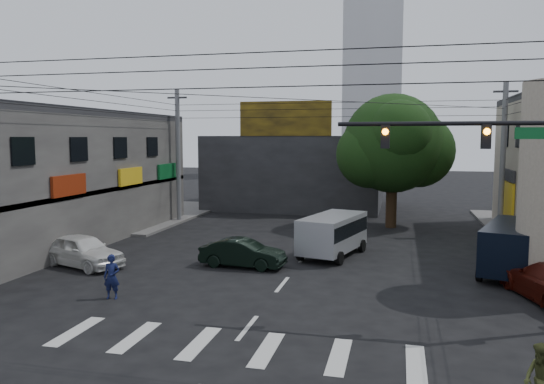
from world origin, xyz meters
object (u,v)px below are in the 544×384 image
at_px(dark_sedan, 243,253).
at_px(pedestrian_olive, 541,381).
at_px(traffic_gantry, 514,172).
at_px(utility_pole_far_left, 178,156).
at_px(traffic_officer, 112,277).
at_px(silver_minivan, 333,236).
at_px(street_tree, 393,144).
at_px(utility_pole_far_right, 503,159).
at_px(white_compact, 83,251).
at_px(navy_van, 514,249).

xyz_separation_m(dark_sedan, pedestrian_olive, (9.82, -11.06, 0.16)).
height_order(traffic_gantry, utility_pole_far_left, utility_pole_far_left).
bearing_deg(traffic_officer, pedestrian_olive, -32.63).
xyz_separation_m(dark_sedan, silver_minivan, (3.70, 3.18, 0.38)).
xyz_separation_m(street_tree, traffic_gantry, (3.82, -18.00, -0.64)).
distance_m(traffic_gantry, utility_pole_far_right, 17.21).
relative_size(dark_sedan, pedestrian_olive, 2.50).
height_order(dark_sedan, white_compact, white_compact).
bearing_deg(pedestrian_olive, traffic_officer, -135.79).
relative_size(white_compact, silver_minivan, 0.92).
bearing_deg(traffic_officer, silver_minivan, 41.50).
bearing_deg(utility_pole_far_right, silver_minivan, -137.63).
height_order(traffic_gantry, pedestrian_olive, traffic_gantry).
bearing_deg(dark_sedan, white_compact, 107.39).
distance_m(traffic_gantry, white_compact, 18.21).
xyz_separation_m(utility_pole_far_left, traffic_officer, (4.85, -17.26, -3.78)).
bearing_deg(navy_van, traffic_officer, 133.11).
bearing_deg(traffic_officer, utility_pole_far_right, 36.51).
height_order(utility_pole_far_left, dark_sedan, utility_pole_far_left).
bearing_deg(white_compact, traffic_officer, -116.56).
bearing_deg(silver_minivan, navy_van, -87.63).
relative_size(traffic_gantry, pedestrian_olive, 4.53).
height_order(dark_sedan, traffic_officer, traffic_officer).
xyz_separation_m(street_tree, white_compact, (-13.51, -14.19, -4.73)).
distance_m(silver_minivan, pedestrian_olive, 15.51).
bearing_deg(utility_pole_far_left, street_tree, 3.95).
relative_size(street_tree, pedestrian_olive, 5.48).
height_order(street_tree, utility_pole_far_left, utility_pole_far_left).
relative_size(silver_minivan, traffic_officer, 3.10).
xyz_separation_m(dark_sedan, navy_van, (11.70, 1.43, 0.46)).
xyz_separation_m(utility_pole_far_left, silver_minivan, (11.82, -8.37, -3.58)).
relative_size(dark_sedan, white_compact, 0.85).
height_order(utility_pole_far_left, traffic_officer, utility_pole_far_left).
height_order(utility_pole_far_left, silver_minivan, utility_pole_far_left).
bearing_deg(traffic_gantry, utility_pole_far_left, 137.14).
distance_m(navy_van, traffic_officer, 16.59).
bearing_deg(traffic_gantry, silver_minivan, 127.00).
height_order(utility_pole_far_right, dark_sedan, utility_pole_far_right).
distance_m(utility_pole_far_left, white_compact, 13.77).
xyz_separation_m(street_tree, navy_van, (5.32, -11.12, -4.38)).
distance_m(street_tree, traffic_gantry, 18.42).
xyz_separation_m(silver_minivan, pedestrian_olive, (6.13, -14.24, -0.22)).
bearing_deg(navy_van, utility_pole_far_left, 80.57).
bearing_deg(navy_van, utility_pole_far_right, 10.99).
relative_size(traffic_gantry, silver_minivan, 1.42).
bearing_deg(navy_van, silver_minivan, 95.27).
xyz_separation_m(utility_pole_far_left, utility_pole_far_right, (21.00, 0.00, 0.00)).
relative_size(dark_sedan, navy_van, 0.68).
relative_size(utility_pole_far_left, traffic_officer, 5.62).
bearing_deg(traffic_gantry, navy_van, 77.73).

